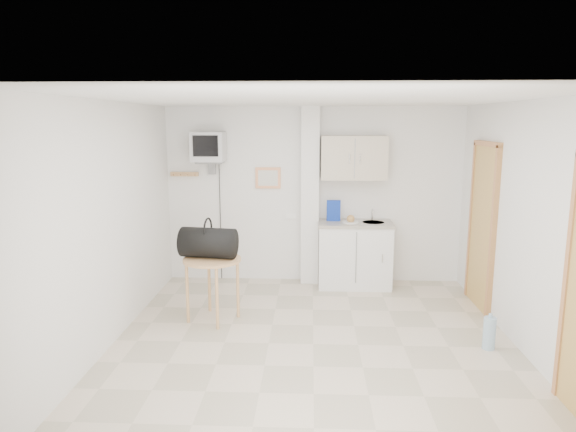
{
  "coord_description": "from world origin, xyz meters",
  "views": [
    {
      "loc": [
        -0.04,
        -5.03,
        2.29
      ],
      "look_at": [
        -0.29,
        0.6,
        1.25
      ],
      "focal_mm": 32.0,
      "sensor_mm": 36.0,
      "label": 1
    }
  ],
  "objects_px": {
    "round_table": "(212,266)",
    "duffel_bag": "(208,242)",
    "water_bottle": "(489,333)",
    "crt_television": "(209,148)"
  },
  "relations": [
    {
      "from": "duffel_bag",
      "to": "water_bottle",
      "type": "xyz_separation_m",
      "value": [
        3.01,
        -0.7,
        -0.75
      ]
    },
    {
      "from": "round_table",
      "to": "water_bottle",
      "type": "bearing_deg",
      "value": -12.48
    },
    {
      "from": "water_bottle",
      "to": "crt_television",
      "type": "bearing_deg",
      "value": 147.65
    },
    {
      "from": "duffel_bag",
      "to": "water_bottle",
      "type": "bearing_deg",
      "value": -4.69
    },
    {
      "from": "round_table",
      "to": "duffel_bag",
      "type": "xyz_separation_m",
      "value": [
        -0.05,
        0.05,
        0.27
      ]
    },
    {
      "from": "round_table",
      "to": "water_bottle",
      "type": "relative_size",
      "value": 1.97
    },
    {
      "from": "round_table",
      "to": "crt_television",
      "type": "bearing_deg",
      "value": 101.44
    },
    {
      "from": "round_table",
      "to": "water_bottle",
      "type": "xyz_separation_m",
      "value": [
        2.96,
        -0.65,
        -0.48
      ]
    },
    {
      "from": "crt_television",
      "to": "round_table",
      "type": "distance_m",
      "value": 1.92
    },
    {
      "from": "crt_television",
      "to": "duffel_bag",
      "type": "xyz_separation_m",
      "value": [
        0.23,
        -1.35,
        -1.02
      ]
    }
  ]
}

